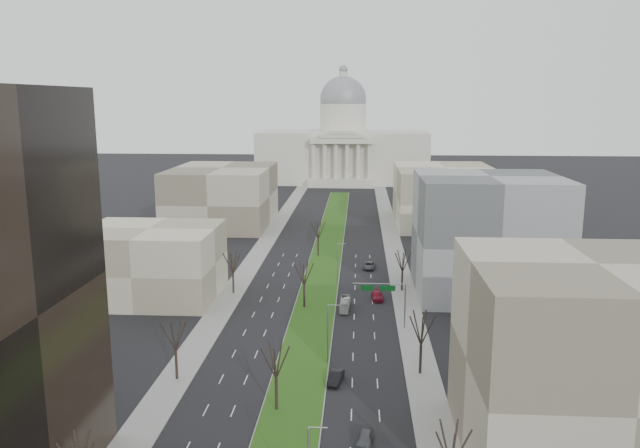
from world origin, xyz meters
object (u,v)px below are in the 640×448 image
at_px(car_grey_near, 365,438).
at_px(car_grey_far, 369,266).
at_px(car_red, 377,296).
at_px(box_van, 345,304).
at_px(car_black, 336,378).

height_order(car_grey_near, car_grey_far, car_grey_far).
xyz_separation_m(car_grey_near, car_red, (2.79, 53.01, 0.06)).
distance_m(car_grey_near, car_grey_far, 75.93).
relative_size(car_red, box_van, 0.74).
height_order(car_black, car_red, car_red).
height_order(car_black, car_grey_far, car_black).
height_order(car_black, box_van, box_van).
relative_size(car_black, box_van, 0.65).
bearing_deg(box_van, car_grey_far, 82.31).
bearing_deg(car_black, car_grey_near, -65.83).
distance_m(car_red, car_grey_far, 22.94).
bearing_deg(car_red, car_black, -102.91).
relative_size(car_grey_near, car_red, 0.79).
xyz_separation_m(car_grey_far, box_van, (-4.98, -29.20, 0.25)).
distance_m(car_black, box_van, 31.22).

